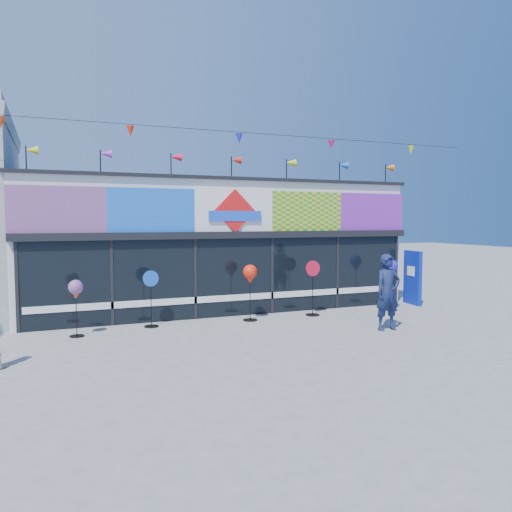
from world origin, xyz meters
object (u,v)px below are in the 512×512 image
spinner_0 (76,291)px  spinner_2 (250,276)px  spinner_3 (313,287)px  blue_sign (413,278)px  spinner_1 (151,297)px  spinner_4 (391,270)px  adult_man (388,292)px

spinner_0 → spinner_2: 4.63m
spinner_0 → spinner_3: spinner_3 is taller
blue_sign → spinner_3: bearing=-166.4°
spinner_1 → spinner_0: bearing=-167.3°
spinner_2 → spinner_1: bearing=175.3°
spinner_0 → spinner_4: 9.30m
spinner_4 → blue_sign: bearing=25.5°
spinner_0 → spinner_2: spinner_2 is taller
blue_sign → spinner_2: size_ratio=1.14×
spinner_2 → adult_man: (2.83, -2.47, -0.29)m
spinner_1 → spinner_3: 4.75m
spinner_3 → blue_sign: bearing=6.4°
spinner_3 → spinner_0: bearing=-178.2°
blue_sign → spinner_3: (-4.06, -0.46, -0.04)m
spinner_1 → spinner_4: 7.44m
spinner_0 → spinner_4: bearing=0.0°
spinner_2 → blue_sign: bearing=4.4°
blue_sign → spinner_2: 6.10m
spinner_1 → spinner_2: size_ratio=0.95×
spinner_4 → adult_man: 2.95m
spinner_1 → spinner_4: size_ratio=0.94×
spinner_2 → adult_man: bearing=-41.0°
spinner_0 → spinner_1: bearing=12.7°
adult_man → spinner_3: bearing=107.5°
blue_sign → spinner_1: 8.81m
spinner_2 → adult_man: adult_man is taller
spinner_0 → spinner_2: size_ratio=0.88×
blue_sign → spinner_0: size_ratio=1.30×
blue_sign → adult_man: adult_man is taller
spinner_0 → spinner_3: bearing=1.8°
spinner_2 → spinner_3: size_ratio=0.97×
spinner_1 → adult_man: (5.57, -2.69, 0.19)m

